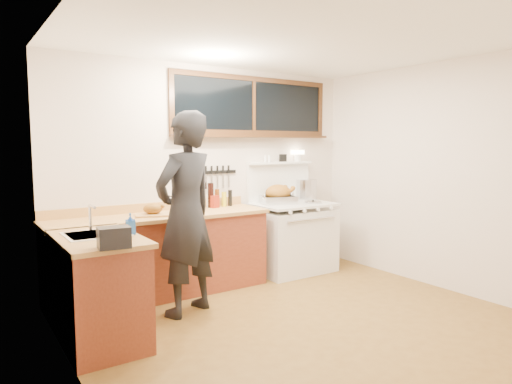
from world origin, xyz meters
TOP-DOWN VIEW (x-y plane):
  - ground_plane at (0.00, 0.00)m, footprint 4.00×3.50m
  - room_shell at (0.00, 0.00)m, footprint 4.10×3.60m
  - counter_back at (-0.80, 1.45)m, footprint 2.44×0.64m
  - counter_left at (-1.70, 0.62)m, footprint 0.64×1.09m
  - sink_unit at (-1.68, 0.70)m, footprint 0.50×0.45m
  - vintage_stove at (1.00, 1.41)m, footprint 1.02×0.74m
  - back_window at (0.60, 1.72)m, footprint 2.32×0.13m
  - left_doorway at (-1.99, -0.55)m, footprint 0.02×1.04m
  - knife_strip at (0.08, 1.73)m, footprint 0.46×0.03m
  - man at (-0.80, 0.80)m, footprint 0.84×0.70m
  - soap_bottle at (-1.43, 0.56)m, footprint 0.10×0.10m
  - toaster at (-1.70, 0.12)m, footprint 0.24×0.18m
  - cutting_board at (-0.90, 1.42)m, footprint 0.43×0.37m
  - roast_turkey at (0.82, 1.49)m, footprint 0.51×0.44m
  - stockpot at (1.43, 1.65)m, footprint 0.36×0.36m
  - saucepan at (1.05, 1.64)m, footprint 0.18×0.28m
  - pot_lid at (1.23, 1.27)m, footprint 0.26×0.26m
  - coffee_tin at (-0.05, 1.60)m, footprint 0.12×0.10m
  - pitcher at (-0.08, 1.67)m, footprint 0.11×0.11m
  - bottle_cluster at (0.01, 1.63)m, footprint 0.33×0.07m

SIDE VIEW (x-z plane):
  - ground_plane at x=0.00m, z-range -0.02..0.00m
  - counter_left at x=-1.70m, z-range 0.00..0.90m
  - counter_back at x=-0.80m, z-range -0.05..0.95m
  - vintage_stove at x=1.00m, z-range -0.32..1.26m
  - sink_unit at x=-1.68m, z-range 0.66..1.03m
  - pot_lid at x=1.23m, z-range 0.89..0.93m
  - cutting_board at x=-0.90m, z-range 0.89..1.02m
  - saucepan at x=1.05m, z-range 0.90..1.01m
  - coffee_tin at x=-0.05m, z-range 0.90..1.05m
  - toaster at x=-1.70m, z-range 0.90..1.06m
  - pitcher at x=-0.08m, z-range 0.90..1.06m
  - man at x=-0.80m, z-range 0.00..1.98m
  - soap_bottle at x=-1.43m, z-range 0.90..1.08m
  - roast_turkey at x=0.82m, z-range 0.88..1.13m
  - bottle_cluster at x=0.01m, z-range 0.87..1.17m
  - stockpot at x=1.43m, z-range 0.90..1.18m
  - left_doorway at x=-1.99m, z-range 0.00..2.17m
  - knife_strip at x=0.08m, z-range 1.17..1.45m
  - room_shell at x=0.00m, z-range 0.32..2.97m
  - back_window at x=0.60m, z-range 1.68..2.45m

